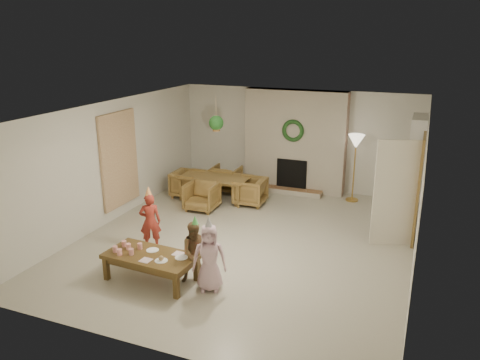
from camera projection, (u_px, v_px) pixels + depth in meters
The scene contains 56 objects.
floor at pixel (247, 240), 9.03m from camera, with size 7.00×7.00×0.00m, color #B7B29E.
ceiling at pixel (247, 110), 8.28m from camera, with size 7.00×7.00×0.00m, color white.
wall_back at pixel (297, 139), 11.75m from camera, with size 7.00×7.00×0.00m, color silver.
wall_front at pixel (141, 258), 5.55m from camera, with size 7.00×7.00×0.00m, color silver.
wall_left at pixel (112, 162), 9.72m from camera, with size 7.00×7.00×0.00m, color silver.
wall_right at pixel (420, 198), 7.59m from camera, with size 7.00×7.00×0.00m, color silver.
fireplace_mass at pixel (295, 141), 11.58m from camera, with size 2.50×0.40×2.50m, color #4C1B14.
fireplace_hearth at pixel (290, 191), 11.62m from camera, with size 1.60×0.30×0.12m, color brown.
fireplace_firebox at pixel (292, 174), 11.66m from camera, with size 0.75×0.12×0.75m, color black.
fireplace_wreath at pixel (293, 131), 11.28m from camera, with size 0.54×0.54×0.10m, color #19441A.
floor_lamp_base at pixel (352, 200), 11.14m from camera, with size 0.30×0.30×0.03m, color gold.
floor_lamp_post at pixel (354, 170), 10.93m from camera, with size 0.03×0.03×1.43m, color gold.
floor_lamp_shade at pixel (356, 141), 10.72m from camera, with size 0.38×0.38×0.32m, color beige.
bookshelf_carcass at pixel (415, 169), 9.73m from camera, with size 0.30×1.00×2.20m, color white.
bookshelf_shelf_a at pixel (410, 199), 9.93m from camera, with size 0.30×0.92×0.03m, color white.
bookshelf_shelf_b at pixel (412, 180), 9.81m from camera, with size 0.30×0.92×0.03m, color white.
bookshelf_shelf_c at pixel (414, 162), 9.69m from camera, with size 0.30×0.92×0.03m, color white.
bookshelf_shelf_d at pixel (417, 143), 9.57m from camera, with size 0.30×0.92×0.03m, color white.
books_row_lower at pixel (410, 194), 9.76m from camera, with size 0.20×0.40×0.24m, color red.
books_row_mid at pixel (412, 173), 9.82m from camera, with size 0.20×0.44×0.24m, color #283795.
books_row_upper at pixel (414, 157), 9.57m from camera, with size 0.20×0.36×0.22m, color #AA9D24.
door_frame at pixel (419, 189), 8.74m from camera, with size 0.05×0.86×2.04m, color olive.
door_leaf at pixel (396, 194), 8.54m from camera, with size 0.05×0.80×2.00m, color beige.
curtain_panel at pixel (119, 160), 9.88m from camera, with size 0.06×1.20×2.00m, color beige.
dining_table at pixel (215, 188), 11.12m from camera, with size 1.62×0.90×0.57m, color olive.
dining_chair_near at pixel (202, 196), 10.47m from camera, with size 0.67×0.69×0.63m, color olive.
dining_chair_far at pixel (226, 179), 11.75m from camera, with size 0.67×0.69×0.63m, color olive.
dining_chair_left at pixel (187, 184), 11.35m from camera, with size 0.67×0.69×0.63m, color olive.
dining_chair_right at pixel (250, 191), 10.81m from camera, with size 0.67×0.69×0.63m, color olive.
hanging_plant_cord at pixel (216, 112), 10.18m from camera, with size 0.01×0.01×0.70m, color tan.
hanging_plant_pot at pixel (216, 128), 10.28m from camera, with size 0.16×0.16×0.12m, color brown.
hanging_plant_foliage at pixel (216, 123), 10.24m from camera, with size 0.32×0.32×0.32m, color #1A4F1C.
coffee_table_top at pixel (151, 256), 7.44m from camera, with size 1.46×0.73×0.07m, color brown.
coffee_table_apron at pixel (151, 261), 7.46m from camera, with size 1.34×0.62×0.09m, color brown.
coffee_leg_fl at pixel (106, 269), 7.52m from camera, with size 0.08×0.08×0.38m, color brown.
coffee_leg_fr at pixel (176, 287), 6.98m from camera, with size 0.08×0.08×0.38m, color brown.
coffee_leg_bl at pixel (130, 254), 8.03m from camera, with size 0.08×0.08×0.38m, color brown.
coffee_leg_br at pixel (197, 269), 7.49m from camera, with size 0.08×0.08×0.38m, color brown.
cup_a at pixel (115, 249), 7.50m from camera, with size 0.08×0.08×0.10m, color white.
cup_b at pixel (124, 244), 7.69m from camera, with size 0.08×0.08×0.10m, color white.
cup_c at pixel (120, 252), 7.39m from camera, with size 0.08×0.08×0.10m, color white.
cup_d at pixel (129, 247), 7.59m from camera, with size 0.08×0.08×0.10m, color white.
cup_e at pixel (131, 252), 7.41m from camera, with size 0.08×0.08×0.10m, color white.
cup_f at pixel (140, 246), 7.60m from camera, with size 0.08×0.08×0.10m, color white.
plate_a at pixel (153, 250), 7.57m from camera, with size 0.20×0.20×0.01m, color white.
plate_b at pixel (161, 261), 7.22m from camera, with size 0.20×0.20×0.01m, color white.
plate_c at pixel (181, 257), 7.32m from camera, with size 0.20×0.20×0.01m, color white.
food_scoop at pixel (161, 258), 7.20m from camera, with size 0.08×0.08×0.08m, color tan.
napkin_left at pixel (146, 260), 7.23m from camera, with size 0.17×0.17×0.01m, color #DFA4B2.
napkin_right at pixel (178, 254), 7.44m from camera, with size 0.17×0.17×0.01m, color #DFA4B2.
child_red at pixel (150, 221), 8.52m from camera, with size 0.39×0.25×1.06m, color #9D2D21.
party_hat_red at pixel (148, 191), 8.35m from camera, with size 0.14×0.14×0.20m, color #FDEA54.
child_plaid at pixel (196, 252), 7.39m from camera, with size 0.49×0.38×1.00m, color maroon.
party_hat_plaid at pixel (195, 220), 7.23m from camera, with size 0.12×0.12×0.16m, color #53C355.
child_pink at pixel (209, 258), 7.13m from camera, with size 0.52×0.34×1.07m, color beige.
party_hat_pink at pixel (209, 223), 6.96m from camera, with size 0.14×0.14×0.19m, color #B1B0B7.
Camera 1 is at (2.96, -7.73, 3.79)m, focal length 35.20 mm.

